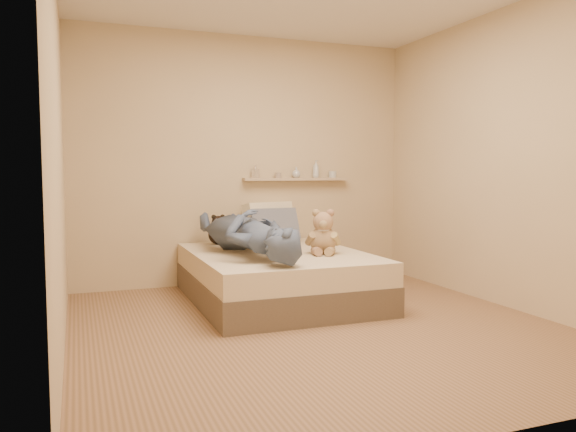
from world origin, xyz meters
name	(u,v)px	position (x,y,z in m)	size (l,w,h in m)	color
room	(319,156)	(0.00, 0.00, 1.30)	(3.80, 3.80, 3.80)	#8E6649
bed	(277,276)	(0.00, 0.93, 0.22)	(1.50, 1.90, 0.45)	brown
game_console	(262,243)	(-0.32, 0.41, 0.61)	(0.19, 0.12, 0.06)	#B6B9BE
teddy_bear	(323,235)	(0.34, 0.67, 0.62)	(0.32, 0.33, 0.40)	tan
dark_plush	(218,232)	(-0.38, 1.64, 0.58)	(0.20, 0.20, 0.30)	black
pillow_cream	(269,222)	(0.21, 1.76, 0.65)	(0.55, 0.16, 0.40)	beige
pillow_grey	(274,226)	(0.21, 1.62, 0.62)	(0.50, 0.14, 0.34)	slate
person	(248,232)	(-0.30, 0.85, 0.65)	(0.62, 1.70, 0.41)	#434F6A
wall_shelf	(297,179)	(0.55, 1.84, 1.10)	(1.20, 0.12, 0.03)	tan
shelf_bottles	(301,172)	(0.60, 1.84, 1.18)	(0.98, 0.12, 0.19)	silver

